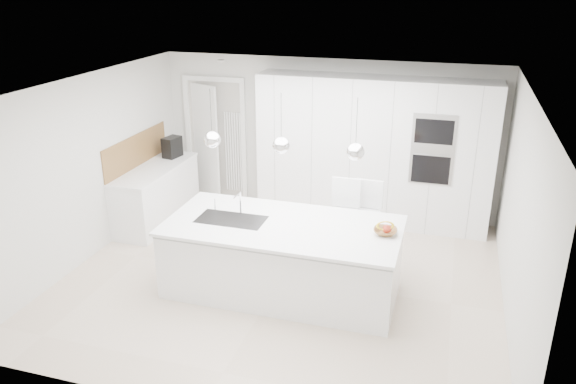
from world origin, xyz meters
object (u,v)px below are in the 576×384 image
(espresso_machine, at_px, (172,147))
(bar_stool_left, at_px, (343,226))
(fruit_bowl, at_px, (385,232))
(bar_stool_right, at_px, (366,226))
(island_base, at_px, (282,261))

(espresso_machine, height_order, bar_stool_left, espresso_machine)
(fruit_bowl, relative_size, espresso_machine, 0.81)
(fruit_bowl, bearing_deg, bar_stool_right, 112.57)
(bar_stool_right, bearing_deg, espresso_machine, 164.65)
(island_base, xyz_separation_m, espresso_machine, (-2.53, 2.08, 0.64))
(bar_stool_left, bearing_deg, island_base, -125.75)
(espresso_machine, bearing_deg, bar_stool_right, -7.40)
(bar_stool_right, bearing_deg, fruit_bowl, -64.42)
(island_base, height_order, bar_stool_left, bar_stool_left)
(espresso_machine, relative_size, bar_stool_right, 0.28)
(fruit_bowl, bearing_deg, bar_stool_left, 131.71)
(island_base, bearing_deg, espresso_machine, 140.55)
(island_base, bearing_deg, bar_stool_right, 47.38)
(fruit_bowl, distance_m, bar_stool_left, 1.01)
(bar_stool_left, height_order, bar_stool_right, bar_stool_left)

